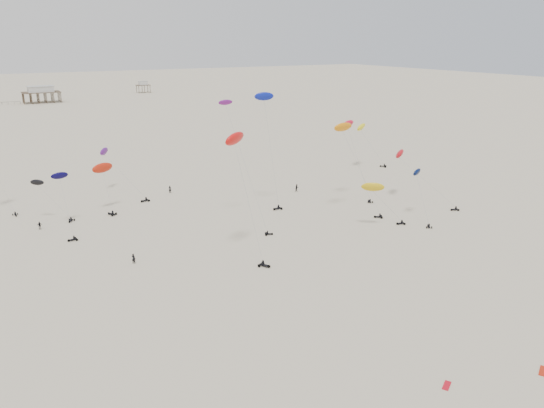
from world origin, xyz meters
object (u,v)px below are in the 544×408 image
rig_8 (378,194)px  pavilion_small (143,88)px  pavilion_main (41,95)px  spectator_0 (134,263)px

rig_8 → pavilion_small: bearing=6.3°
pavilion_main → pavilion_small: pavilion_main is taller
pavilion_main → rig_8: 268.37m
pavilion_main → spectator_0: bearing=-93.6°
pavilion_main → spectator_0: pavilion_main is taller
spectator_0 → pavilion_main: bearing=-52.1°
pavilion_main → pavilion_small: (70.00, 30.00, -0.74)m
pavilion_small → rig_8: (-37.93, -296.43, 3.51)m
pavilion_small → spectator_0: pavilion_small is taller
spectator_0 → pavilion_small: bearing=-65.1°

